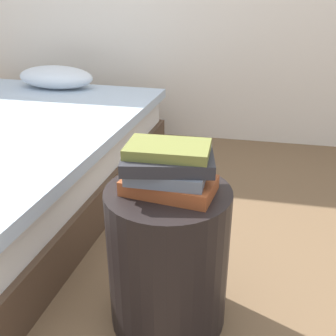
% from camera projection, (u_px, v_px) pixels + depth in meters
% --- Properties ---
extents(ground_plane, '(8.00, 8.00, 0.00)m').
position_uv_depth(ground_plane, '(168.00, 315.00, 1.49)').
color(ground_plane, brown).
extents(side_table, '(0.42, 0.42, 0.53)m').
position_uv_depth(side_table, '(168.00, 258.00, 1.38)').
color(side_table, black).
rests_on(side_table, ground_plane).
extents(book_rust, '(0.31, 0.20, 0.05)m').
position_uv_depth(book_rust, '(169.00, 185.00, 1.25)').
color(book_rust, '#994723').
rests_on(book_rust, side_table).
extents(book_slate, '(0.24, 0.17, 0.04)m').
position_uv_depth(book_slate, '(167.00, 173.00, 1.23)').
color(book_slate, slate).
rests_on(book_slate, book_rust).
extents(book_charcoal, '(0.31, 0.24, 0.04)m').
position_uv_depth(book_charcoal, '(168.00, 160.00, 1.22)').
color(book_charcoal, '#28282D').
rests_on(book_charcoal, book_slate).
extents(book_olive, '(0.26, 0.17, 0.03)m').
position_uv_depth(book_olive, '(167.00, 149.00, 1.21)').
color(book_olive, olive).
rests_on(book_olive, book_charcoal).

